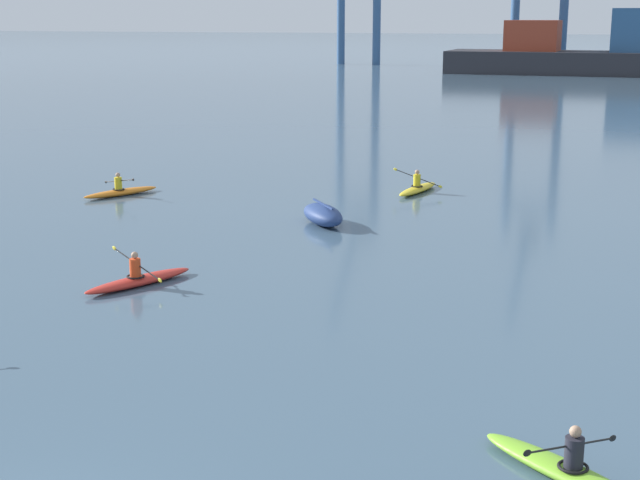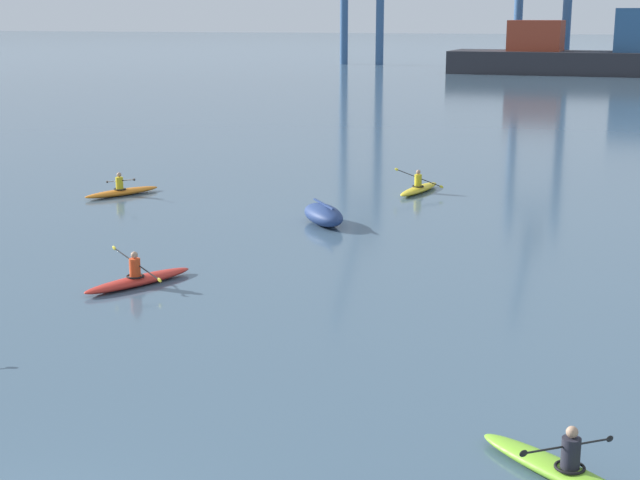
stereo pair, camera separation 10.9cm
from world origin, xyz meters
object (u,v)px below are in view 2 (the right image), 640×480
at_px(kayak_orange, 122,191).
at_px(kayak_yellow, 419,188).
at_px(capsized_dinghy, 323,215).
at_px(kayak_red, 138,279).
at_px(kayak_lime, 565,471).

xyz_separation_m(kayak_orange, kayak_yellow, (11.25, 4.71, 0.00)).
height_order(capsized_dinghy, kayak_red, kayak_red).
relative_size(capsized_dinghy, kayak_lime, 0.86).
bearing_deg(kayak_orange, kayak_lime, -44.13).
relative_size(kayak_lime, kayak_orange, 0.95).
xyz_separation_m(kayak_red, kayak_yellow, (3.90, 15.99, 0.00)).
bearing_deg(kayak_red, kayak_orange, 123.06).
relative_size(kayak_lime, kayak_yellow, 0.91).
relative_size(capsized_dinghy, kayak_orange, 0.82).
distance_m(kayak_lime, kayak_orange, 26.85).
height_order(kayak_lime, kayak_orange, same).
distance_m(kayak_lime, kayak_yellow, 24.74).
height_order(capsized_dinghy, kayak_yellow, kayak_yellow).
relative_size(kayak_red, kayak_orange, 1.01).
relative_size(kayak_red, kayak_yellow, 0.97).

